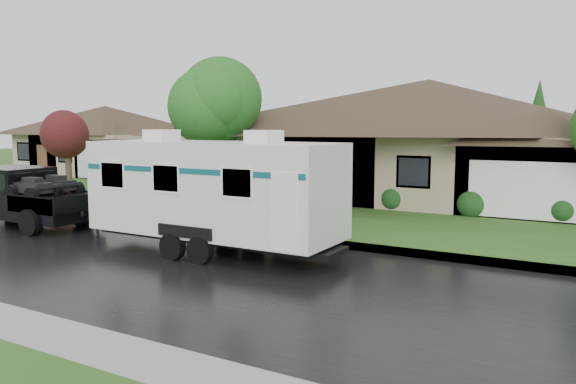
# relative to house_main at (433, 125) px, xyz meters

# --- Properties ---
(ground) EXTENTS (140.00, 140.00, 0.00)m
(ground) POSITION_rel_house_main_xyz_m (-2.29, -13.84, -3.59)
(ground) COLOR #2E531A
(ground) RESTS_ON ground
(road) EXTENTS (140.00, 8.00, 0.01)m
(road) POSITION_rel_house_main_xyz_m (-2.29, -15.84, -3.59)
(road) COLOR black
(road) RESTS_ON ground
(curb) EXTENTS (140.00, 0.50, 0.15)m
(curb) POSITION_rel_house_main_xyz_m (-2.29, -11.59, -3.52)
(curb) COLOR gray
(curb) RESTS_ON ground
(lawn) EXTENTS (140.00, 26.00, 0.15)m
(lawn) POSITION_rel_house_main_xyz_m (-2.29, 1.16, -3.52)
(lawn) COLOR #2E531A
(lawn) RESTS_ON ground
(house_main) EXTENTS (19.44, 10.80, 6.90)m
(house_main) POSITION_rel_house_main_xyz_m (0.00, 0.00, 0.00)
(house_main) COLOR tan
(house_main) RESTS_ON lawn
(house_far) EXTENTS (10.80, 8.64, 5.80)m
(house_far) POSITION_rel_house_main_xyz_m (-24.07, 2.02, -0.62)
(house_far) COLOR tan
(house_far) RESTS_ON lawn
(tree_left_green) EXTENTS (3.68, 3.68, 6.09)m
(tree_left_green) POSITION_rel_house_main_xyz_m (-6.69, -8.29, 0.78)
(tree_left_green) COLOR #382B1E
(tree_left_green) RESTS_ON lawn
(tree_red) EXTENTS (2.61, 2.61, 4.32)m
(tree_red) POSITION_rel_house_main_xyz_m (-17.92, -6.31, -0.45)
(tree_red) COLOR #382B1E
(tree_red) RESTS_ON lawn
(shrub_row) EXTENTS (13.60, 1.00, 1.00)m
(shrub_row) POSITION_rel_house_main_xyz_m (-0.29, -4.54, -2.94)
(shrub_row) COLOR #143814
(shrub_row) RESTS_ON lawn
(pickup_truck) EXTENTS (6.28, 2.39, 2.09)m
(pickup_truck) POSITION_rel_house_main_xyz_m (-11.07, -14.03, -2.47)
(pickup_truck) COLOR black
(pickup_truck) RESTS_ON ground
(travel_trailer) EXTENTS (7.75, 2.72, 3.47)m
(travel_trailer) POSITION_rel_house_main_xyz_m (-2.25, -14.03, -1.75)
(travel_trailer) COLOR silver
(travel_trailer) RESTS_ON ground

